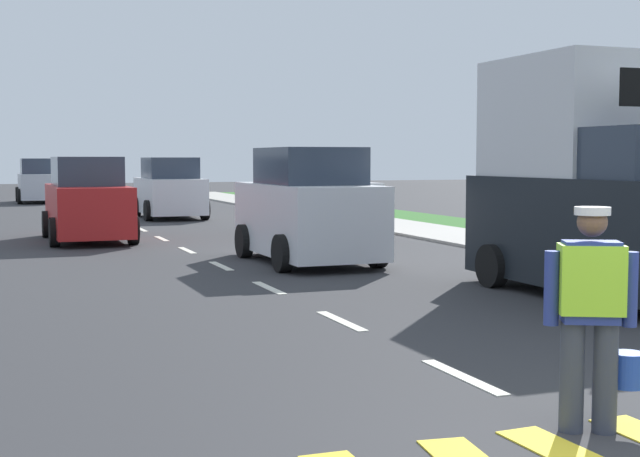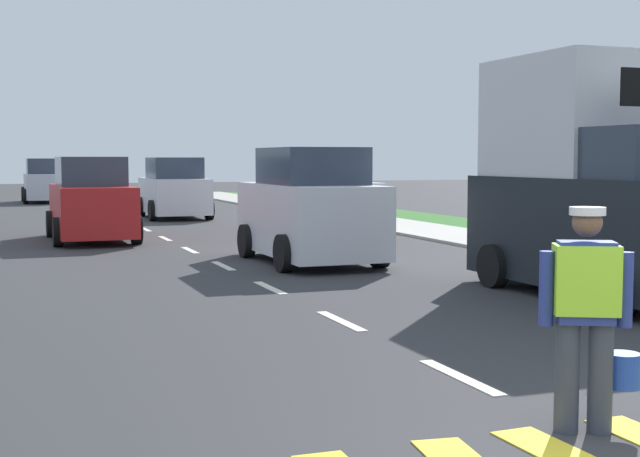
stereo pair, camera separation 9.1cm
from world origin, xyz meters
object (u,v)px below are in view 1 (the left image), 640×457
object	(u,v)px
delivery_truck	(595,186)
car_parked_far	(323,197)
car_oncoming_second	(88,202)
car_outgoing_ahead	(308,209)
car_oncoming_third	(38,182)
car_outgoing_far	(170,190)
road_worker	(593,307)

from	to	relation	value
delivery_truck	car_parked_far	distance (m)	11.37
delivery_truck	car_oncoming_second	distance (m)	13.05
car_outgoing_ahead	car_parked_far	size ratio (longest dim) A/B	0.98
car_outgoing_ahead	car_oncoming_second	world-z (taller)	car_outgoing_ahead
car_oncoming_second	car_oncoming_third	xyz separation A→B (m)	(-0.10, 20.07, -0.03)
car_outgoing_far	car_oncoming_second	xyz separation A→B (m)	(-3.47, -7.40, 0.01)
road_worker	car_outgoing_far	xyz separation A→B (m)	(1.64, 24.35, 0.02)
car_parked_far	car_oncoming_second	size ratio (longest dim) A/B	0.97
car_outgoing_ahead	car_oncoming_third	world-z (taller)	car_outgoing_ahead
delivery_truck	road_worker	bearing A→B (deg)	-127.93
car_parked_far	road_worker	bearing A→B (deg)	-104.28
car_oncoming_second	car_oncoming_third	world-z (taller)	car_oncoming_second
road_worker	car_oncoming_third	bearing A→B (deg)	92.99
car_oncoming_second	car_oncoming_third	bearing A→B (deg)	90.30
delivery_truck	car_oncoming_third	size ratio (longest dim) A/B	1.18
car_outgoing_far	car_oncoming_third	distance (m)	13.16
car_outgoing_far	car_oncoming_second	distance (m)	8.18
car_outgoing_far	car_outgoing_ahead	distance (m)	13.60
car_outgoing_ahead	road_worker	bearing A→B (deg)	-98.80
road_worker	car_oncoming_second	distance (m)	17.05
car_outgoing_far	car_oncoming_third	xyz separation A→B (m)	(-3.57, 12.67, -0.02)
car_outgoing_ahead	car_oncoming_third	distance (m)	26.52
delivery_truck	car_parked_far	bearing A→B (deg)	89.72
delivery_truck	car_oncoming_second	world-z (taller)	delivery_truck
car_outgoing_far	car_oncoming_third	bearing A→B (deg)	105.75
car_outgoing_far	car_outgoing_ahead	bearing A→B (deg)	-89.89
road_worker	delivery_truck	bearing A→B (deg)	52.07
delivery_truck	car_oncoming_third	world-z (taller)	delivery_truck
car_parked_far	car_oncoming_third	bearing A→B (deg)	107.01
delivery_truck	car_oncoming_second	bearing A→B (deg)	117.62
road_worker	car_outgoing_ahead	size ratio (longest dim) A/B	0.42
car_outgoing_ahead	car_oncoming_third	bearing A→B (deg)	97.80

